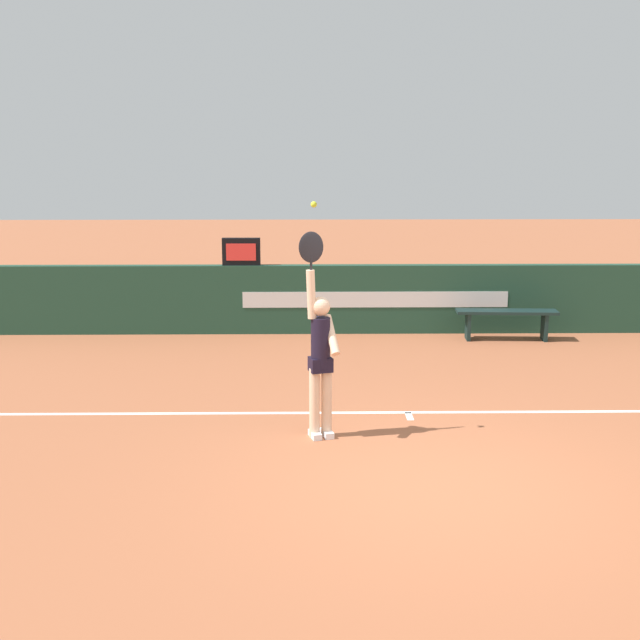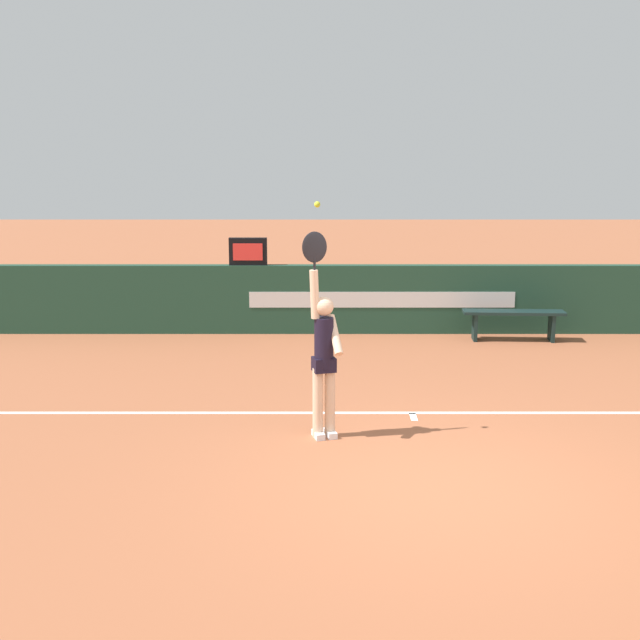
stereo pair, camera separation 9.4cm
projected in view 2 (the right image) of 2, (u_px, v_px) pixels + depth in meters
name	position (u px, v px, depth m)	size (l,w,h in m)	color
ground_plane	(433.00, 484.00, 8.10)	(60.00, 60.00, 0.00)	#9F5838
court_lines	(438.00, 497.00, 7.79)	(11.65, 5.16, 0.00)	white
back_wall	(382.00, 299.00, 14.55)	(16.95, 0.21, 1.21)	#1D412F
speed_display	(245.00, 252.00, 14.36)	(0.66, 0.13, 0.48)	black
tennis_player	(320.00, 354.00, 9.22)	(0.47, 0.41, 2.35)	beige
tennis_ball	(314.00, 204.00, 8.84)	(0.07, 0.07, 0.07)	#D1E72E
courtside_bench_near	(510.00, 317.00, 14.02)	(1.72, 0.45, 0.52)	black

